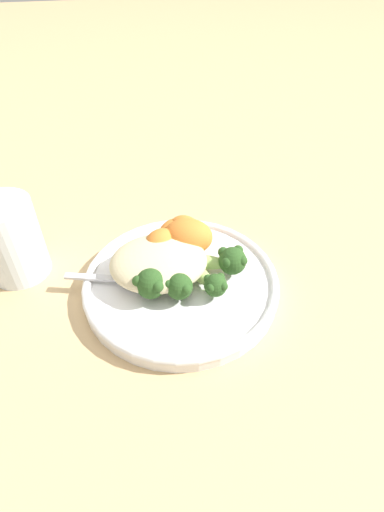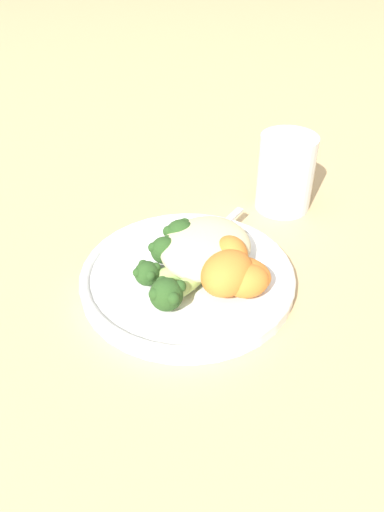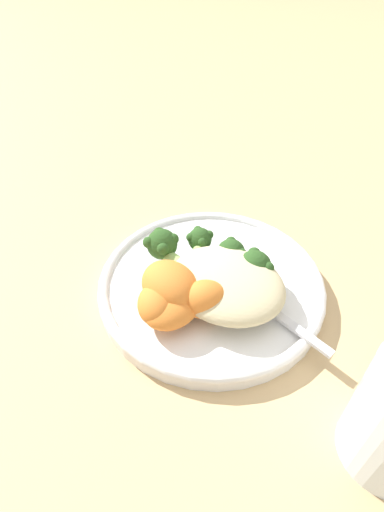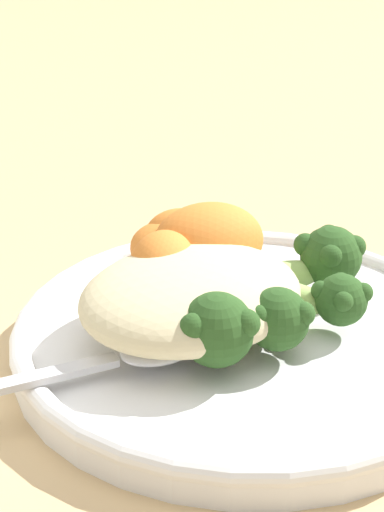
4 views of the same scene
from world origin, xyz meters
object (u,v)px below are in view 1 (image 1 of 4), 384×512
Objects in this scene: sweet_potato_chunk_0 at (183,229)px; sweet_potato_chunk_3 at (161,244)px; broccoli_stalk_2 at (206,278)px; spoon at (126,278)px; broccoli_stalk_1 at (180,283)px; sweet_potato_chunk_1 at (187,236)px; broccoli_stalk_3 at (220,260)px; quinoa_mound at (159,262)px; water_glass at (10,240)px; sweet_potato_chunk_2 at (178,235)px; broccoli_stalk_0 at (158,278)px; plate at (181,282)px.

sweet_potato_chunk_3 is (-0.04, -0.03, 0.00)m from sweet_potato_chunk_0.
broccoli_stalk_2 is at bearing -82.18° from sweet_potato_chunk_0.
broccoli_stalk_1 is at bearing 169.55° from spoon.
sweet_potato_chunk_3 is (-0.04, -0.01, -0.00)m from sweet_potato_chunk_1.
broccoli_stalk_2 is 0.74× the size of spoon.
sweet_potato_chunk_3 is (-0.02, 0.07, 0.01)m from broccoli_stalk_1.
broccoli_stalk_3 reaches higher than spoon.
quinoa_mound is 0.20m from water_glass.
broccoli_stalk_3 is 0.08m from sweet_potato_chunk_2.
water_glass is at bearing 174.84° from sweet_potato_chunk_1.
broccoli_stalk_2 is at bearing -21.00° from water_glass.
spoon is at bearing -140.99° from sweet_potato_chunk_0.
broccoli_stalk_0 is at bearing -99.47° from sweet_potato_chunk_3.
plate is 0.06m from broccoli_stalk_3.
broccoli_stalk_1 reaches higher than plate.
quinoa_mound is 0.05m from spoon.
broccoli_stalk_3 is 0.12m from spoon.
water_glass is at bearing -70.47° from broccoli_stalk_0.
broccoli_stalk_1 is at bearing -106.25° from sweet_potato_chunk_1.
sweet_potato_chunk_1 reaches higher than broccoli_stalk_1.
broccoli_stalk_0 is at bearing -125.91° from sweet_potato_chunk_1.
sweet_potato_chunk_2 is (-0.02, 0.09, 0.00)m from broccoli_stalk_2.
broccoli_stalk_2 is at bearing 128.21° from broccoli_stalk_0.
sweet_potato_chunk_0 is 0.05m from sweet_potato_chunk_3.
broccoli_stalk_2 is (0.03, 0.00, -0.00)m from broccoli_stalk_1.
quinoa_mound is 0.03m from sweet_potato_chunk_3.
sweet_potato_chunk_0 is 0.72× the size of sweet_potato_chunk_2.
sweet_potato_chunk_1 is at bearing -50.64° from sweet_potato_chunk_2.
water_glass is (-0.14, 0.07, 0.03)m from spoon.
broccoli_stalk_1 is 0.08m from sweet_potato_chunk_1.
water_glass is at bearing -140.71° from broccoli_stalk_2.
broccoli_stalk_2 is 0.08m from sweet_potato_chunk_3.
quinoa_mound is 1.51× the size of broccoli_stalk_2.
sweet_potato_chunk_0 is at bearing 136.75° from broccoli_stalk_3.
broccoli_stalk_3 is at bearing -5.27° from quinoa_mound.
water_glass is (-0.22, 0.01, 0.02)m from sweet_potato_chunk_2.
broccoli_stalk_3 is at bearing 5.07° from plate.
broccoli_stalk_1 is 0.07m from broccoli_stalk_3.
broccoli_stalk_1 is (0.02, -0.04, -0.00)m from quinoa_mound.
broccoli_stalk_0 is 0.20m from water_glass.
quinoa_mound is at bearing -138.46° from broccoli_stalk_1.
broccoli_stalk_0 is 0.10m from sweet_potato_chunk_0.
sweet_potato_chunk_1 is 0.99× the size of sweet_potato_chunk_2.
plate is 0.04m from quinoa_mound.
sweet_potato_chunk_2 is (-0.01, 0.01, -0.01)m from sweet_potato_chunk_1.
water_glass is at bearing -103.26° from broccoli_stalk_1.
quinoa_mound is at bearing -166.93° from broccoli_stalk_3.
sweet_potato_chunk_3 is at bearing -126.78° from spoon.
spoon is at bearing -170.38° from quinoa_mound.
broccoli_stalk_1 is at bearing -25.07° from water_glass.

